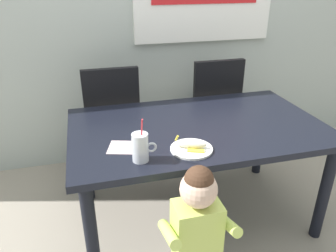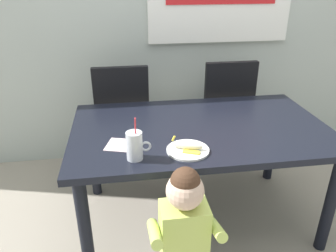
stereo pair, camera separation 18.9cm
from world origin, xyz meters
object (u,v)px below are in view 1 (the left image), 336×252
dining_chair_left (112,115)px  toddler_standing (197,224)px  paper_napkin (123,147)px  snack_plate (191,149)px  dining_chair_right (212,105)px  milk_cup (141,149)px  peeled_banana (191,145)px  dining_table (197,137)px

dining_chair_left → toddler_standing: (0.25, -1.35, -0.02)m
paper_napkin → snack_plate: bearing=-18.4°
dining_chair_left → paper_napkin: 0.90m
dining_chair_left → paper_napkin: size_ratio=6.40×
toddler_standing → dining_chair_right: bearing=65.6°
dining_chair_right → milk_cup: (-0.82, -1.05, 0.24)m
milk_cup → snack_plate: size_ratio=1.08×
peeled_banana → paper_napkin: (-0.36, 0.12, -0.03)m
dining_chair_right → dining_chair_left: bearing=1.1°
milk_cup → paper_napkin: bearing=115.3°
toddler_standing → dining_table: bearing=70.8°
dining_chair_right → snack_plate: size_ratio=4.17×
dining_chair_left → milk_cup: (0.05, -1.03, 0.24)m
dining_chair_right → snack_plate: (-0.53, -1.01, 0.18)m
peeled_banana → paper_napkin: size_ratio=1.16×
dining_table → milk_cup: (-0.42, -0.33, 0.15)m
paper_napkin → peeled_banana: bearing=-18.1°
dining_chair_right → paper_napkin: 1.28m
dining_chair_right → snack_plate: 1.16m
milk_cup → dining_chair_left: bearing=92.9°
dining_table → dining_chair_right: dining_chair_right is taller
dining_table → paper_napkin: 0.54m
dining_chair_right → paper_napkin: bearing=45.1°
dining_chair_left → snack_plate: (0.34, -1.00, 0.18)m
dining_chair_left → milk_cup: bearing=92.9°
toddler_standing → dining_chair_left: bearing=100.5°
paper_napkin → dining_table: bearing=19.7°
dining_table → toddler_standing: size_ratio=1.89×
milk_cup → peeled_banana: bearing=8.0°
snack_plate → dining_chair_right: bearing=62.2°
snack_plate → paper_napkin: (-0.36, 0.12, -0.00)m
dining_table → snack_plate: bearing=-115.4°
dining_chair_left → dining_chair_right: size_ratio=1.00×
dining_chair_left → snack_plate: bearing=108.6°
dining_table → dining_chair_right: bearing=61.3°
toddler_standing → peeled_banana: bearing=76.7°
milk_cup → toddler_standing: bearing=-57.9°
milk_cup → dining_table: bearing=38.2°
dining_table → milk_cup: milk_cup is taller
toddler_standing → peeled_banana: 0.43m
milk_cup → peeled_banana: 0.29m
dining_chair_right → toddler_standing: (-0.62, -1.37, -0.02)m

